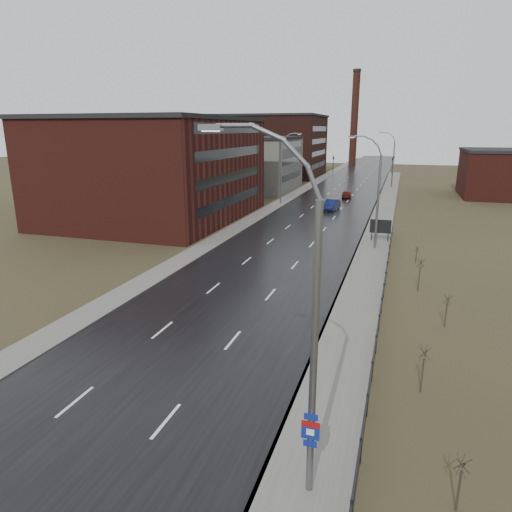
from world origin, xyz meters
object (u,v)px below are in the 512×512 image
Objects in this scene: streetlight_main at (304,328)px; car_near at (331,205)px; car_far at (347,194)px; billboard at (380,227)px.

streetlight_main is 56.81m from car_near.
streetlight_main is at bearing 89.85° from car_far.
car_near is (-7.47, 56.07, -5.26)m from streetlight_main.
billboard is 32.99m from car_far.
car_far is at bearing 103.04° from billboard.
billboard is (0.63, 37.36, -4.35)m from streetlight_main.
billboard is 20.41m from car_near.
car_far is at bearing 94.05° from car_near.
billboard is 0.52× the size of car_near.
car_far is at bearing 95.60° from streetlight_main.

